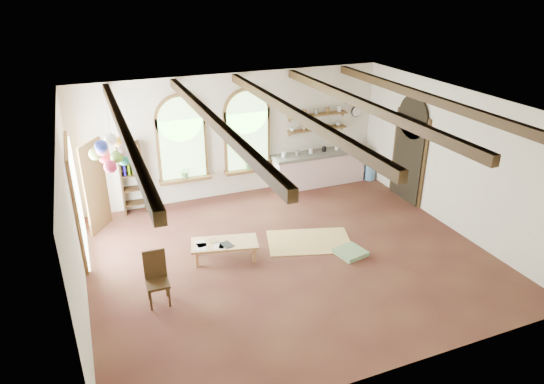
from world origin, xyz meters
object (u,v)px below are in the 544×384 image
coffee_table (225,244)px  side_chair (158,289)px  balloon_cluster (112,152)px  kitchen_counter (319,168)px

coffee_table → side_chair: (-1.53, -0.97, -0.05)m
coffee_table → side_chair: size_ratio=1.46×
side_chair → balloon_cluster: bearing=101.4°
kitchen_counter → side_chair: size_ratio=2.68×
coffee_table → side_chair: 1.81m
side_chair → balloon_cluster: size_ratio=0.87×
side_chair → balloon_cluster: balloon_cluster is taller
coffee_table → balloon_cluster: (-1.88, 0.79, 1.99)m
balloon_cluster → side_chair: bearing=-78.6°
kitchen_counter → coffee_table: kitchen_counter is taller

